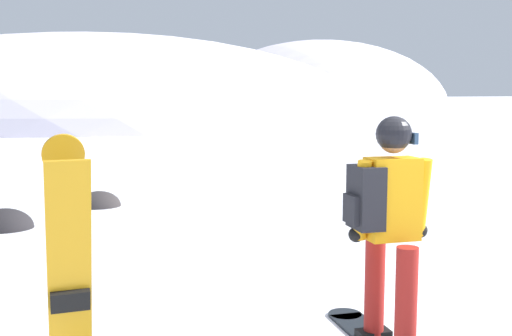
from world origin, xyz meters
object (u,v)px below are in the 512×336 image
Objects in this scene: snowboarder_main at (387,229)px; rock_mid at (99,206)px; spare_snowboard at (69,256)px; rock_dark at (4,229)px.

rock_mid is (-1.28, 6.67, -0.92)m from snowboarder_main.
snowboarder_main is 6.85m from rock_mid.
rock_mid is (0.86, 6.24, -0.82)m from spare_snowboard.
snowboarder_main reaches higher than rock_dark.
spare_snowboard is at bearing -83.62° from rock_dark.
spare_snowboard is 2.02× the size of rock_dark.
rock_dark is at bearing -138.21° from rock_mid.
rock_dark is (-0.56, 4.97, -0.82)m from spare_snowboard.
snowboarder_main is 1.14× the size of spare_snowboard.
spare_snowboard is (-2.14, 0.43, -0.10)m from snowboarder_main.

